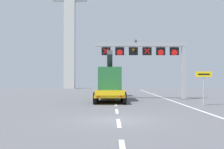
% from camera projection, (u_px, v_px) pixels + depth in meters
% --- Properties ---
extents(ground, '(112.00, 112.00, 0.00)m').
position_uv_depth(ground, '(116.00, 120.00, 14.18)').
color(ground, '#5B5B60').
extents(lane_markings, '(0.20, 62.57, 0.01)m').
position_uv_depth(lane_markings, '(115.00, 95.00, 38.16)').
color(lane_markings, silver).
rests_on(lane_markings, ground).
extents(edge_line_right, '(0.20, 63.00, 0.01)m').
position_uv_depth(edge_line_right, '(175.00, 102.00, 26.16)').
color(edge_line_right, silver).
rests_on(edge_line_right, ground).
extents(overhead_lane_gantry, '(10.69, 0.90, 6.88)m').
position_uv_depth(overhead_lane_gantry, '(151.00, 53.00, 29.56)').
color(overhead_lane_gantry, '#9EA0A5').
rests_on(overhead_lane_gantry, ground).
extents(heavy_haul_truck_yellow, '(3.10, 14.08, 5.30)m').
position_uv_depth(heavy_haul_truck_yellow, '(110.00, 82.00, 30.69)').
color(heavy_haul_truck_yellow, yellow).
rests_on(heavy_haul_truck_yellow, ground).
extents(exit_sign_yellow, '(1.42, 0.15, 2.97)m').
position_uv_depth(exit_sign_yellow, '(204.00, 80.00, 22.19)').
color(exit_sign_yellow, '#9EA0A5').
rests_on(exit_sign_yellow, ground).
extents(bridge_pylon_distant, '(9.00, 2.00, 38.43)m').
position_uv_depth(bridge_pylon_distant, '(70.00, 14.00, 67.42)').
color(bridge_pylon_distant, '#B7B7B2').
rests_on(bridge_pylon_distant, ground).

